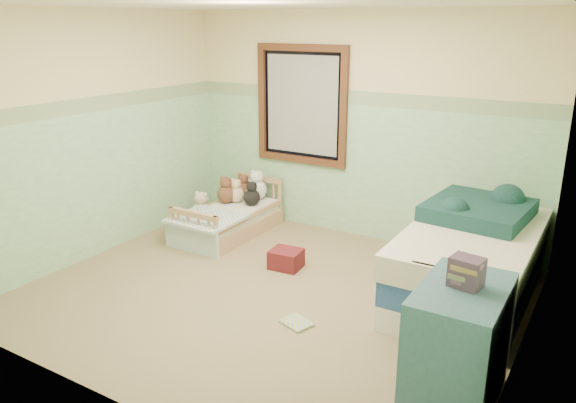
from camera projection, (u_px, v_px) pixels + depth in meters
The scene contains 29 objects.
floor at pixel (271, 295), 5.12m from camera, with size 4.20×3.60×0.02m, color #847151.
ceiling at pixel (268, 2), 4.35m from camera, with size 4.20×3.60×0.02m, color white.
wall_back at pixel (358, 127), 6.21m from camera, with size 4.20×0.04×2.50m, color beige.
wall_front at pixel (101, 222), 3.27m from camera, with size 4.20×0.04×2.50m, color beige.
wall_left at pixel (98, 135), 5.77m from camera, with size 0.04×3.60×2.50m, color beige.
wall_right at pixel (536, 199), 3.70m from camera, with size 0.04×3.60×2.50m, color beige.
wainscot_mint at pixel (356, 172), 6.35m from camera, with size 4.20×0.01×1.50m, color #7EB17F.
border_strip at pixel (358, 98), 6.09m from camera, with size 4.20×0.01×0.15m, color #3B6845.
window_frame at pixel (301, 105), 6.46m from camera, with size 1.16×0.06×1.36m, color #452714.
window_blinds at pixel (302, 105), 6.46m from camera, with size 0.92×0.01×1.12m, color #BBBBB9.
toddler_bed_frame at pixel (230, 226), 6.56m from camera, with size 0.66×1.32×0.17m, color #98704A.
toddler_mattress at pixel (229, 215), 6.52m from camera, with size 0.60×1.26×0.12m, color silver.
patchwork_quilt at pixel (206, 219), 6.16m from camera, with size 0.72×0.66×0.03m, color #6C9BDB.
plush_bed_brown at pixel (243, 189), 6.95m from camera, with size 0.20×0.20×0.20m, color brown.
plush_bed_white at pixel (257, 190), 6.85m from camera, with size 0.24×0.24×0.24m, color white.
plush_bed_tan at pixel (236, 194), 6.75m from camera, with size 0.20×0.20×0.20m, color beige.
plush_bed_dark at pixel (252, 197), 6.63m from camera, with size 0.20×0.20×0.20m, color black.
plush_floor_cream at pixel (202, 212), 6.90m from camera, with size 0.27×0.27×0.27m, color beige.
plush_floor_tan at pixel (177, 227), 6.41m from camera, with size 0.25×0.25×0.25m, color beige.
twin_bed_frame at pixel (469, 285), 5.04m from camera, with size 0.99×1.98×0.22m, color white.
twin_boxspring at pixel (471, 263), 4.97m from camera, with size 0.99×1.98×0.22m, color navy.
twin_mattress at pixel (474, 240), 4.90m from camera, with size 1.03×2.02×0.22m, color white.
teal_blanket at pixel (478, 210), 5.12m from camera, with size 0.84×0.89×0.14m, color #09292B.
dresser at pixel (458, 346), 3.56m from camera, with size 0.51×0.81×0.81m, color #2E566A.
book_stack at pixel (466, 272), 3.43m from camera, with size 0.19×0.15×0.19m, color brown.
red_pillow at pixel (286, 259), 5.64m from camera, with size 0.30×0.26×0.19m, color maroon.
floor_book at pixel (296, 323), 4.60m from camera, with size 0.25×0.19×0.02m, color gold.
extra_plush_0 at pixel (226, 194), 6.72m from camera, with size 0.22×0.22×0.22m, color brown.
extra_plush_1 at pixel (252, 192), 6.87m from camera, with size 0.17×0.17×0.17m, color beige.
Camera 1 is at (2.52, -3.87, 2.36)m, focal length 35.09 mm.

